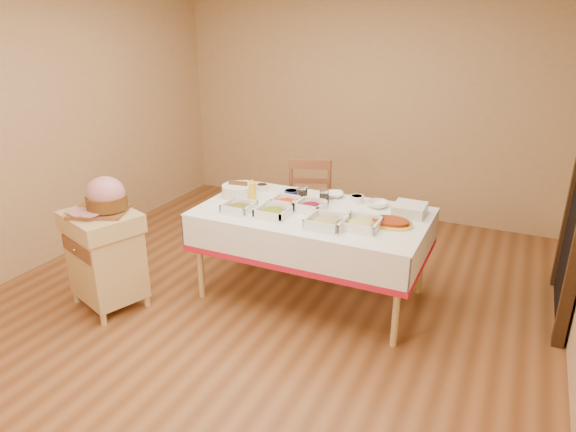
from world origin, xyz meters
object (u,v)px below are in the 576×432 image
object	(u,v)px
dining_table	(312,230)
preserve_jar_right	(324,196)
brass_platter	(390,223)
dining_chair	(309,211)
bread_basket	(238,190)
butcher_cart	(105,254)
preserve_jar_left	(302,193)
mustard_bottle	(253,190)
ham_on_board	(105,198)
plate_stack	(410,209)

from	to	relation	value
dining_table	preserve_jar_right	xyz separation A→B (m)	(0.00, 0.25, 0.21)
brass_platter	dining_chair	bearing A→B (deg)	144.39
dining_table	dining_chair	size ratio (longest dim) A/B	1.91
dining_chair	bread_basket	size ratio (longest dim) A/B	3.42
butcher_cart	preserve_jar_right	distance (m)	1.83
preserve_jar_left	butcher_cart	bearing A→B (deg)	-139.40
butcher_cart	preserve_jar_right	bearing A→B (deg)	37.30
dining_chair	bread_basket	xyz separation A→B (m)	(-0.42, -0.58, 0.32)
preserve_jar_left	preserve_jar_right	world-z (taller)	preserve_jar_left
butcher_cart	mustard_bottle	size ratio (longest dim) A/B	4.29
dining_chair	ham_on_board	xyz separation A→B (m)	(-1.08, -1.46, 0.43)
preserve_jar_right	plate_stack	world-z (taller)	preserve_jar_right
brass_platter	butcher_cart	bearing A→B (deg)	-158.31
dining_table	preserve_jar_left	size ratio (longest dim) A/B	14.37
ham_on_board	preserve_jar_left	size ratio (longest dim) A/B	3.42
dining_chair	mustard_bottle	xyz separation A→B (m)	(-0.26, -0.61, 0.35)
bread_basket	plate_stack	bearing A→B (deg)	7.22
preserve_jar_left	plate_stack	world-z (taller)	preserve_jar_left
dining_table	bread_basket	world-z (taller)	bread_basket
ham_on_board	butcher_cart	bearing A→B (deg)	-141.93
butcher_cart	dining_chair	distance (m)	1.87
preserve_jar_left	preserve_jar_right	distance (m)	0.19
dining_chair	preserve_jar_left	bearing A→B (deg)	-75.20
dining_table	mustard_bottle	distance (m)	0.62
preserve_jar_right	bread_basket	distance (m)	0.75
butcher_cart	preserve_jar_left	world-z (taller)	preserve_jar_left
dining_chair	brass_platter	size ratio (longest dim) A/B	2.93
dining_table	ham_on_board	size ratio (longest dim) A/B	4.21
dining_table	plate_stack	bearing A→B (deg)	19.32
dining_chair	butcher_cart	bearing A→B (deg)	-126.87
brass_platter	mustard_bottle	bearing A→B (deg)	177.10
plate_stack	mustard_bottle	bearing A→B (deg)	-170.60
butcher_cart	brass_platter	distance (m)	2.24
ham_on_board	preserve_jar_left	distance (m)	1.58
preserve_jar_right	bread_basket	size ratio (longest dim) A/B	0.39
plate_stack	brass_platter	xyz separation A→B (m)	(-0.08, -0.27, -0.02)
preserve_jar_right	bread_basket	xyz separation A→B (m)	(-0.73, -0.18, 0.00)
dining_table	ham_on_board	bearing A→B (deg)	-149.65
ham_on_board	brass_platter	distance (m)	2.17
preserve_jar_left	preserve_jar_right	bearing A→B (deg)	8.19
mustard_bottle	plate_stack	size ratio (longest dim) A/B	0.77
dining_table	bread_basket	size ratio (longest dim) A/B	6.52
preserve_jar_right	brass_platter	size ratio (longest dim) A/B	0.33
preserve_jar_left	bread_basket	size ratio (longest dim) A/B	0.45
dining_table	butcher_cart	xyz separation A→B (m)	(-1.42, -0.84, -0.14)
plate_stack	brass_platter	bearing A→B (deg)	-106.20
preserve_jar_right	plate_stack	size ratio (longest dim) A/B	0.45
preserve_jar_left	dining_table	bearing A→B (deg)	-49.41
dining_chair	preserve_jar_right	bearing A→B (deg)	-53.13
dining_chair	brass_platter	bearing A→B (deg)	-35.61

